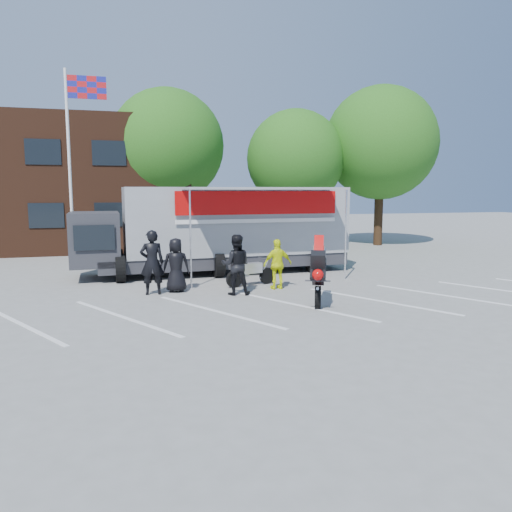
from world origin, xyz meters
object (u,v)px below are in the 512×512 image
transporter_truck (225,272)px  spectator_leather_b (152,262)px  tree_right (381,143)px  flagpole (75,144)px  spectator_leather_c (236,265)px  spectator_hivis (278,264)px  stunt_bike_rider (318,303)px  tree_mid (295,159)px  tree_left (167,146)px  spectator_leather_a (176,265)px  parked_motorcycle (251,286)px

transporter_truck → spectator_leather_b: (-2.99, -3.49, 1.00)m
tree_right → transporter_truck: tree_right is taller
flagpole → tree_right: 16.88m
spectator_leather_b → spectator_leather_c: bearing=165.7°
spectator_hivis → spectator_leather_c: bearing=14.3°
spectator_leather_c → spectator_hivis: spectator_leather_c is taller
flagpole → spectator_hivis: size_ratio=4.89×
spectator_hivis → stunt_bike_rider: bearing=99.3°
stunt_bike_rider → spectator_leather_c: 2.82m
stunt_bike_rider → spectator_leather_c: (-2.02, 1.74, 0.93)m
flagpole → tree_mid: bearing=24.0°
tree_right → spectator_leather_c: tree_right is taller
stunt_bike_rider → tree_mid: bearing=96.6°
tree_left → spectator_leather_c: tree_left is taller
transporter_truck → spectator_leather_c: (-0.51, -4.18, 0.93)m
spectator_leather_a → spectator_hivis: spectator_leather_a is taller
tree_left → transporter_truck: bearing=-81.7°
spectator_hivis → tree_mid: bearing=-116.0°
tree_mid → spectator_hivis: 13.11m
transporter_truck → parked_motorcycle: (0.30, -2.91, 0.00)m
flagpole → transporter_truck: bearing=-27.1°
tree_mid → spectator_leather_a: 14.26m
tree_mid → spectator_leather_c: size_ratio=4.12×
tree_right → spectator_hivis: tree_right is taller
tree_right → transporter_truck: 14.24m
tree_right → transporter_truck: size_ratio=0.88×
tree_mid → tree_right: tree_right is taller
flagpole → tree_right: (16.24, 4.50, 0.82)m
spectator_leather_c → spectator_hivis: (1.51, 0.49, -0.11)m
tree_mid → stunt_bike_rider: tree_mid is taller
stunt_bike_rider → spectator_leather_b: bearing=175.2°
flagpole → tree_mid: 12.31m
flagpole → spectator_leather_b: size_ratio=4.00×
flagpole → parked_motorcycle: (5.84, -5.73, -5.05)m
transporter_truck → stunt_bike_rider: bearing=-77.7°
parked_motorcycle → spectator_leather_b: 3.49m
tree_right → transporter_truck: (-10.71, -7.33, -5.88)m
spectator_leather_a → tree_right: bearing=-136.4°
tree_left → spectator_leather_b: (-1.70, -12.31, -4.57)m
stunt_bike_rider → spectator_leather_c: spectator_leather_c is taller
tree_left → transporter_truck: (1.29, -8.83, -5.57)m
parked_motorcycle → spectator_leather_c: 1.78m
spectator_leather_a → tree_mid: bearing=-121.3°
transporter_truck → spectator_hivis: transporter_truck is taller
flagpole → spectator_leather_a: flagpole is taller
spectator_leather_a → spectator_leather_b: size_ratio=0.86×
tree_right → parked_motorcycle: bearing=-135.5°
tree_mid → transporter_truck: size_ratio=0.74×
tree_mid → spectator_leather_b: size_ratio=3.84×
flagpole → tree_left: bearing=54.7°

